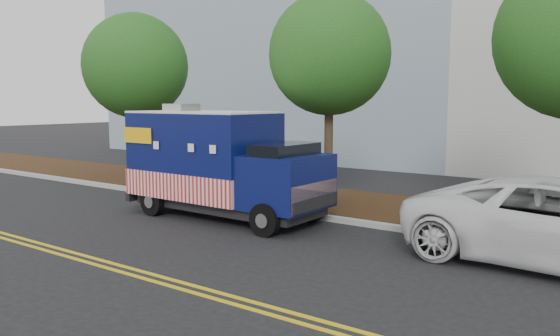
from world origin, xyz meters
The scene contains 9 objects.
ground centered at (0.00, 0.00, 0.00)m, with size 120.00×120.00×0.00m, color black.
curb centered at (0.00, 1.40, 0.07)m, with size 120.00×0.18×0.15m, color #9E9E99.
mulch_strip centered at (0.00, 3.50, 0.07)m, with size 120.00×4.00×0.15m, color black.
centerline_near centered at (0.00, -4.45, 0.01)m, with size 120.00×0.10×0.01m, color gold.
centerline_far centered at (0.00, -4.70, 0.01)m, with size 120.00×0.10×0.01m, color gold.
tree_a centered at (-7.57, 3.36, 4.56)m, with size 4.11×4.11×6.62m.
tree_b centered at (1.43, 3.14, 4.56)m, with size 3.62×3.62×6.39m.
sign_post centered at (-2.90, 1.84, 1.20)m, with size 0.06×0.06×2.40m, color #473828.
food_truck centered at (-0.29, 0.08, 1.41)m, with size 5.96×2.33×3.12m.
Camera 1 is at (9.86, -11.00, 3.21)m, focal length 35.00 mm.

